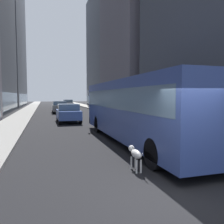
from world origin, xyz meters
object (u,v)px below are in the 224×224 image
at_px(car_silver_sedan, 68,104).
at_px(dalmatian_dog, 135,154).
at_px(car_blue_hatchback, 68,113).
at_px(transit_bus, 136,107).
at_px(car_grey_wagon, 60,107).

distance_m(car_silver_sedan, dalmatian_dog, 38.04).
bearing_deg(dalmatian_dog, car_silver_sedan, 87.39).
bearing_deg(dalmatian_dog, car_blue_hatchback, 92.80).
relative_size(transit_bus, car_blue_hatchback, 2.88).
relative_size(car_grey_wagon, car_blue_hatchback, 1.08).
height_order(car_blue_hatchback, dalmatian_dog, car_blue_hatchback).
bearing_deg(car_grey_wagon, car_silver_sedan, 79.50).
distance_m(transit_bus, car_silver_sedan, 33.95).
xyz_separation_m(car_silver_sedan, dalmatian_dog, (-1.73, -38.00, -0.31)).
distance_m(car_blue_hatchback, car_silver_sedan, 24.51).
bearing_deg(transit_bus, dalmatian_dog, -113.14).
relative_size(car_blue_hatchback, dalmatian_dog, 4.15).
height_order(car_blue_hatchback, car_silver_sedan, same).
xyz_separation_m(car_blue_hatchback, car_silver_sedan, (2.40, 24.39, -0.00)).
distance_m(car_grey_wagon, car_silver_sedan, 13.17).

